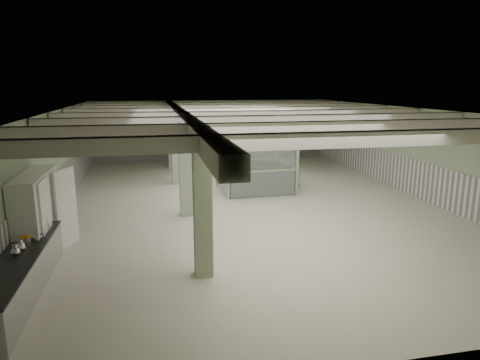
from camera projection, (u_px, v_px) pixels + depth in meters
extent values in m
plane|color=silver|center=(249.00, 203.00, 16.65)|extent=(20.00, 20.00, 0.00)
cube|color=white|center=(249.00, 110.00, 15.87)|extent=(14.00, 20.00, 0.02)
cube|color=#8DA180|center=(212.00, 131.00, 25.81)|extent=(14.00, 0.02, 3.60)
cube|color=#8DA180|center=(392.00, 262.00, 6.71)|extent=(14.00, 0.02, 3.60)
cube|color=#8DA180|center=(53.00, 165.00, 14.86)|extent=(0.02, 20.00, 3.60)
cube|color=#8DA180|center=(414.00, 152.00, 17.66)|extent=(0.02, 20.00, 3.60)
cube|color=white|center=(56.00, 194.00, 15.09)|extent=(0.05, 19.90, 1.50)
cube|color=white|center=(411.00, 177.00, 17.88)|extent=(0.05, 19.90, 1.50)
cube|color=white|center=(212.00, 148.00, 26.02)|extent=(13.90, 0.05, 1.50)
cube|color=beige|center=(182.00, 117.00, 15.41)|extent=(0.45, 19.90, 0.40)
cube|color=beige|center=(331.00, 140.00, 8.74)|extent=(13.90, 0.35, 0.32)
cube|color=beige|center=(292.00, 128.00, 11.13)|extent=(13.90, 0.35, 0.32)
cube|color=beige|center=(267.00, 120.00, 13.52)|extent=(13.90, 0.35, 0.32)
cube|color=beige|center=(249.00, 115.00, 15.91)|extent=(13.90, 0.35, 0.32)
cube|color=beige|center=(236.00, 111.00, 18.29)|extent=(13.90, 0.35, 0.32)
cube|color=beige|center=(226.00, 108.00, 20.68)|extent=(13.90, 0.35, 0.32)
cube|color=beige|center=(218.00, 106.00, 23.07)|extent=(13.90, 0.35, 0.32)
cube|color=#9DAF8D|center=(202.00, 203.00, 10.03)|extent=(0.42, 0.42, 3.60)
cube|color=#9DAF8D|center=(185.00, 165.00, 14.80)|extent=(0.42, 0.42, 3.60)
cube|color=#9DAF8D|center=(176.00, 145.00, 19.58)|extent=(0.42, 0.42, 3.60)
cube|color=#9DAF8D|center=(172.00, 135.00, 23.40)|extent=(0.42, 0.42, 3.60)
cone|color=#2A3628|center=(310.00, 142.00, 11.31)|extent=(0.44, 0.44, 0.22)
cone|color=#2A3628|center=(259.00, 123.00, 16.56)|extent=(0.44, 0.44, 0.22)
cone|color=#2A3628|center=(234.00, 115.00, 21.34)|extent=(0.44, 0.44, 0.22)
cube|color=silver|center=(21.00, 276.00, 9.33)|extent=(0.81, 4.82, 0.88)
cube|color=black|center=(18.00, 257.00, 9.23)|extent=(0.85, 4.86, 0.04)
cylinder|color=#B2B2B7|center=(25.00, 240.00, 10.06)|extent=(0.35, 0.35, 0.10)
cube|color=white|center=(37.00, 214.00, 11.24)|extent=(0.65, 2.58, 2.37)
cube|color=white|center=(46.00, 220.00, 10.75)|extent=(0.06, 0.97, 2.27)
cube|color=white|center=(61.00, 206.00, 12.01)|extent=(0.41, 0.92, 2.27)
cube|color=silver|center=(48.00, 220.00, 10.76)|extent=(0.02, 0.05, 0.30)
cube|color=silver|center=(57.00, 207.00, 11.89)|extent=(0.02, 0.05, 0.30)
cube|color=#9BB08C|center=(228.00, 170.00, 17.00)|extent=(0.12, 0.12, 2.43)
cube|color=#9BB08C|center=(217.00, 159.00, 19.31)|extent=(0.12, 0.12, 2.43)
cube|color=#9BB08C|center=(297.00, 167.00, 17.65)|extent=(0.12, 0.12, 2.43)
cube|color=#9BB08C|center=(279.00, 157.00, 19.96)|extent=(0.12, 0.12, 2.43)
cube|color=#9BB08C|center=(256.00, 133.00, 18.21)|extent=(3.23, 2.75, 0.12)
cube|color=silver|center=(263.00, 184.00, 17.47)|extent=(2.72, 0.12, 1.05)
cube|color=silver|center=(263.00, 154.00, 17.21)|extent=(2.72, 0.12, 1.22)
cube|color=silver|center=(248.00, 172.00, 19.78)|extent=(2.72, 0.12, 1.05)
cube|color=silver|center=(248.00, 146.00, 19.52)|extent=(2.72, 0.12, 1.22)
cube|color=silver|center=(222.00, 180.00, 18.30)|extent=(0.11, 2.23, 1.05)
cube|color=silver|center=(222.00, 151.00, 18.04)|extent=(0.11, 2.23, 1.22)
cube|color=silver|center=(287.00, 176.00, 18.95)|extent=(0.11, 2.23, 1.05)
cube|color=silver|center=(288.00, 149.00, 18.68)|extent=(0.11, 2.23, 1.22)
cube|color=#5F6353|center=(295.00, 174.00, 19.40)|extent=(0.53, 0.62, 1.14)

